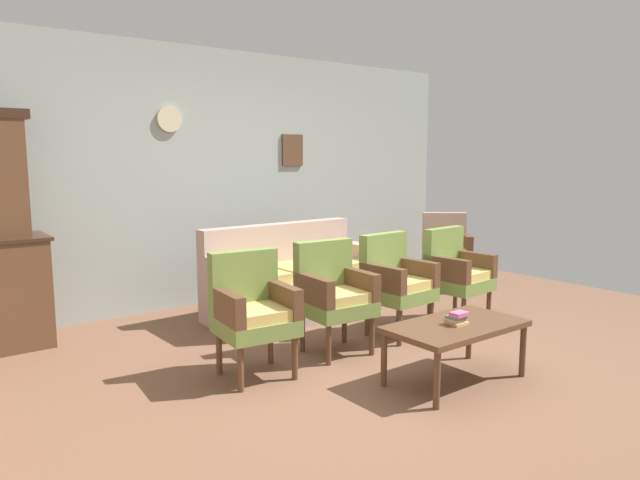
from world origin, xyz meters
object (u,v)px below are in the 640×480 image
object	(u,v)px
floral_couch	(294,283)
armchair_row_middle	(456,271)
armchair_near_couch_end	(334,292)
coffee_table	(456,330)
floor_vase_by_wall	(432,248)
armchair_near_cabinet	(396,280)
book_stack_on_table	(457,318)
armchair_by_doorway	(253,308)
wingback_chair_by_fireplace	(446,247)

from	to	relation	value
floral_couch	armchair_row_middle	world-z (taller)	same
armchair_near_couch_end	armchair_row_middle	world-z (taller)	same
coffee_table	floor_vase_by_wall	size ratio (longest dim) A/B	1.39
armchair_near_cabinet	armchair_near_couch_end	bearing A→B (deg)	-177.99
armchair_near_cabinet	coffee_table	size ratio (longest dim) A/B	0.90
armchair_row_middle	book_stack_on_table	world-z (taller)	armchair_row_middle
armchair_by_doorway	book_stack_on_table	bearing A→B (deg)	-43.01
armchair_by_doorway	armchair_near_couch_end	world-z (taller)	same
armchair_near_cabinet	coffee_table	world-z (taller)	armchair_near_cabinet
floral_couch	armchair_row_middle	bearing A→B (deg)	-46.21
armchair_near_couch_end	wingback_chair_by_fireplace	xyz separation A→B (m)	(2.54, 1.01, 0.00)
armchair_near_cabinet	coffee_table	distance (m)	1.14
coffee_table	armchair_row_middle	bearing A→B (deg)	39.76
armchair_row_middle	wingback_chair_by_fireplace	xyz separation A→B (m)	(1.07, 1.04, 0.00)
floral_couch	wingback_chair_by_fireplace	world-z (taller)	same
armchair_by_doorway	coffee_table	world-z (taller)	armchair_by_doorway
armchair_near_cabinet	wingback_chair_by_fireplace	size ratio (longest dim) A/B	1.00
armchair_near_couch_end	book_stack_on_table	distance (m)	1.07
book_stack_on_table	wingback_chair_by_fireplace	bearing A→B (deg)	42.07
armchair_by_doorway	wingback_chair_by_fireplace	size ratio (longest dim) A/B	1.00
armchair_by_doorway	coffee_table	distance (m)	1.45
armchair_near_couch_end	armchair_near_cabinet	size ratio (longest dim) A/B	1.00
floral_couch	floor_vase_by_wall	distance (m)	2.67
wingback_chair_by_fireplace	armchair_by_doorway	bearing A→B (deg)	-162.38
floral_couch	coffee_table	size ratio (longest dim) A/B	1.78
armchair_near_couch_end	armchair_near_cabinet	bearing A→B (deg)	2.01
armchair_near_cabinet	wingback_chair_by_fireplace	xyz separation A→B (m)	(1.81, 0.98, 0.00)
armchair_row_middle	wingback_chair_by_fireplace	size ratio (longest dim) A/B	1.00
armchair_by_doorway	armchair_near_couch_end	distance (m)	0.79
coffee_table	book_stack_on_table	xyz separation A→B (m)	(-0.01, -0.02, 0.09)
wingback_chair_by_fireplace	armchair_row_middle	bearing A→B (deg)	-135.80
floral_couch	coffee_table	world-z (taller)	floral_couch
floral_couch	armchair_by_doorway	size ratio (longest dim) A/B	1.98
floral_couch	floor_vase_by_wall	bearing A→B (deg)	11.44
armchair_by_doorway	wingback_chair_by_fireplace	distance (m)	3.49
wingback_chair_by_fireplace	floor_vase_by_wall	bearing A→B (deg)	54.15
floral_couch	wingback_chair_by_fireplace	distance (m)	2.17
armchair_near_couch_end	wingback_chair_by_fireplace	size ratio (longest dim) A/B	1.00
wingback_chair_by_fireplace	floor_vase_by_wall	size ratio (longest dim) A/B	1.25
floral_couch	book_stack_on_table	xyz separation A→B (m)	(-0.11, -2.14, 0.14)
armchair_near_cabinet	wingback_chair_by_fireplace	world-z (taller)	same
armchair_near_couch_end	floor_vase_by_wall	world-z (taller)	armchair_near_couch_end
wingback_chair_by_fireplace	coffee_table	xyz separation A→B (m)	(-2.25, -2.02, -0.12)
armchair_by_doorway	armchair_row_middle	bearing A→B (deg)	0.45
armchair_near_cabinet	armchair_row_middle	world-z (taller)	same
wingback_chair_by_fireplace	floor_vase_by_wall	world-z (taller)	wingback_chair_by_fireplace
armchair_near_cabinet	floor_vase_by_wall	distance (m)	2.78
book_stack_on_table	armchair_near_couch_end	bearing A→B (deg)	104.77
floral_couch	armchair_near_couch_end	distance (m)	1.18
coffee_table	armchair_near_couch_end	bearing A→B (deg)	105.63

